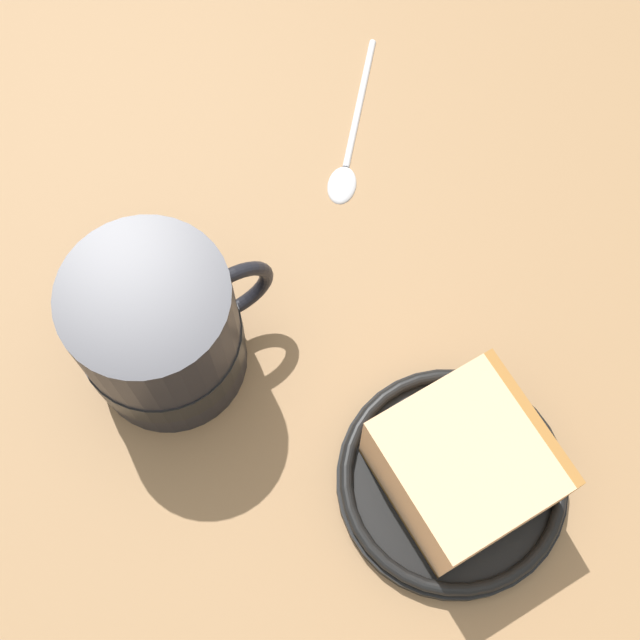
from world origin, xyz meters
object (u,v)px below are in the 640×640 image
(small_plate, at_px, (452,480))
(tea_mug, at_px, (161,331))
(cake_slice, at_px, (464,466))
(teaspoon, at_px, (349,152))

(small_plate, relative_size, tea_mug, 1.20)
(cake_slice, relative_size, teaspoon, 0.87)
(small_plate, xyz_separation_m, tea_mug, (0.19, 0.01, 0.04))
(tea_mug, xyz_separation_m, teaspoon, (-0.03, -0.19, -0.05))
(cake_slice, distance_m, teaspoon, 0.24)
(tea_mug, relative_size, teaspoon, 0.86)
(teaspoon, bearing_deg, tea_mug, 81.65)
(tea_mug, distance_m, teaspoon, 0.20)
(cake_slice, bearing_deg, tea_mug, 4.64)
(cake_slice, xyz_separation_m, teaspoon, (0.17, -0.17, -0.04))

